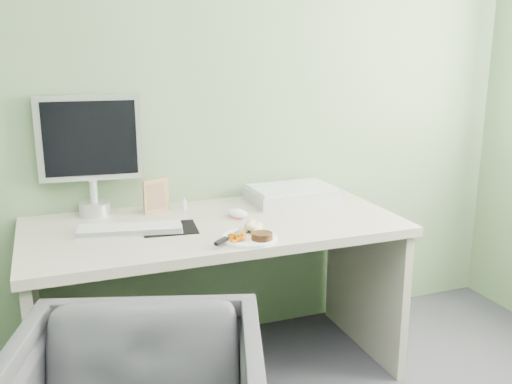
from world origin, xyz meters
name	(u,v)px	position (x,y,z in m)	size (l,w,h in m)	color
wall_back	(189,72)	(0.00, 2.00, 1.35)	(3.50, 3.50, 0.00)	#65815B
desk	(215,262)	(0.00, 1.62, 0.55)	(1.60, 0.75, 0.73)	beige
plate	(249,238)	(0.06, 1.36, 0.74)	(0.22, 0.22, 0.01)	white
steak	(262,236)	(0.10, 1.32, 0.75)	(0.08, 0.08, 0.03)	black
potato_pile	(255,226)	(0.10, 1.41, 0.77)	(0.10, 0.07, 0.05)	tan
carrot_heap	(238,236)	(0.01, 1.34, 0.76)	(0.06, 0.05, 0.04)	orange
steak_knife	(226,239)	(-0.04, 1.34, 0.75)	(0.16, 0.15, 0.01)	silver
mousepad	(170,228)	(-0.20, 1.61, 0.73)	(0.22, 0.20, 0.00)	black
keyboard	(130,229)	(-0.36, 1.62, 0.75)	(0.41, 0.12, 0.02)	white
computer_mouse	(237,213)	(0.11, 1.66, 0.75)	(0.06, 0.11, 0.04)	white
photo_frame	(156,196)	(-0.20, 1.87, 0.81)	(0.13, 0.01, 0.16)	#9E6F49
eyedrop_bottle	(184,204)	(-0.08, 1.85, 0.76)	(0.02, 0.02, 0.06)	white
scanner	(292,195)	(0.45, 1.82, 0.76)	(0.41, 0.27, 0.06)	#ACB0B3
monitor	(90,148)	(-0.47, 1.94, 1.03)	(0.45, 0.14, 0.53)	silver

